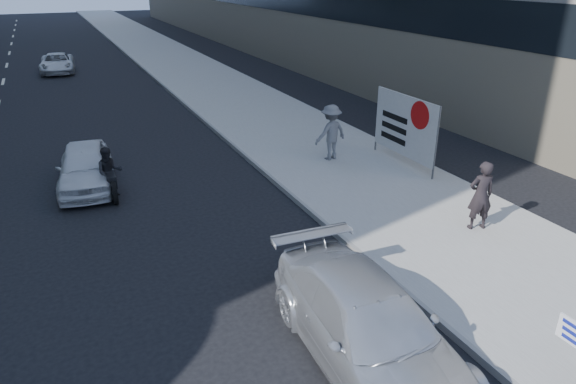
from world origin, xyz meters
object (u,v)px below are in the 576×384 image
protest_banner (405,126)px  parked_sedan (368,326)px  white_sedan_far (57,63)px  motorcycle (110,174)px  white_sedan_near (85,167)px  pedestrian_woman (481,195)px  jogger (331,132)px

protest_banner → parked_sedan: protest_banner is taller
parked_sedan → protest_banner: bearing=53.0°
white_sedan_far → motorcycle: bearing=-84.7°
parked_sedan → white_sedan_near: bearing=112.4°
motorcycle → protest_banner: bearing=-9.0°
motorcycle → pedestrian_woman: bearing=-36.9°
white_sedan_far → white_sedan_near: bearing=-86.3°
protest_banner → white_sedan_far: size_ratio=0.74×
protest_banner → motorcycle: size_ratio=1.50×
jogger → motorcycle: size_ratio=0.88×
pedestrian_woman → white_sedan_far: size_ratio=0.41×
white_sedan_far → protest_banner: bearing=-63.9°
pedestrian_woman → white_sedan_far: 28.31m
pedestrian_woman → white_sedan_far: pedestrian_woman is taller
jogger → white_sedan_far: bearing=-81.7°
jogger → parked_sedan: jogger is taller
pedestrian_woman → white_sedan_near: (-8.20, 7.04, -0.38)m
jogger → parked_sedan: (-4.04, -8.40, -0.37)m
white_sedan_near → white_sedan_far: 20.09m
pedestrian_woman → jogger: bearing=-67.4°
white_sedan_near → white_sedan_far: (0.13, 20.09, -0.05)m
protest_banner → parked_sedan: 9.20m
jogger → white_sedan_far: jogger is taller
white_sedan_near → white_sedan_far: white_sedan_near is taller
parked_sedan → motorcycle: (-2.83, 8.67, -0.04)m
pedestrian_woman → parked_sedan: (-4.80, -2.60, -0.33)m
jogger → white_sedan_near: 7.55m
parked_sedan → white_sedan_far: bearing=99.3°
protest_banner → white_sedan_near: bearing=164.3°
white_sedan_near → parked_sedan: bearing=-63.9°
white_sedan_far → motorcycle: size_ratio=2.01×
pedestrian_woman → parked_sedan: 5.47m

